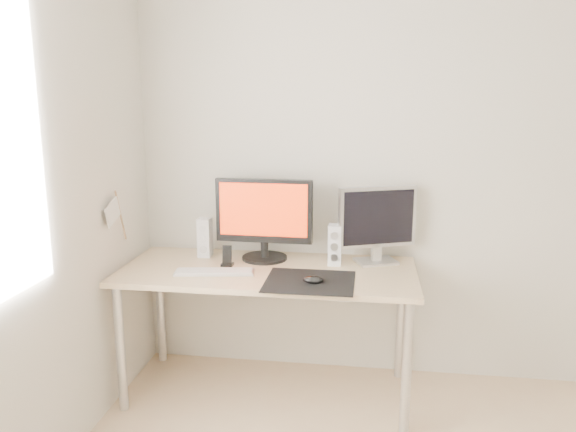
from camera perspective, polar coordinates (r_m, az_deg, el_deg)
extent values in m
plane|color=beige|center=(3.29, 15.26, 4.69)|extent=(3.50, 0.00, 3.50)
cube|color=black|center=(2.86, 2.23, -6.66)|extent=(0.45, 0.40, 0.00)
ellipsoid|color=black|center=(2.82, 2.57, -6.48)|extent=(0.10, 0.06, 0.04)
cube|color=#D1B587|center=(3.07, -2.06, -5.66)|extent=(1.60, 0.70, 0.03)
cylinder|color=silver|center=(3.16, -16.66, -12.76)|extent=(0.05, 0.05, 0.70)
cylinder|color=silver|center=(2.90, 11.96, -14.82)|extent=(0.05, 0.05, 0.70)
cylinder|color=silver|center=(3.65, -12.83, -9.10)|extent=(0.05, 0.05, 0.70)
cylinder|color=silver|center=(3.43, 11.37, -10.44)|extent=(0.05, 0.05, 0.70)
cylinder|color=black|center=(3.24, -2.39, -4.25)|extent=(0.27, 0.27, 0.02)
cylinder|color=black|center=(3.23, -2.40, -3.09)|extent=(0.05, 0.05, 0.12)
cube|color=black|center=(3.17, -2.45, 0.53)|extent=(0.55, 0.06, 0.36)
cube|color=#FF420D|center=(3.14, -2.55, 0.62)|extent=(0.50, 0.02, 0.30)
cube|color=silver|center=(3.21, 8.91, -4.57)|extent=(0.26, 0.23, 0.01)
cube|color=silver|center=(3.20, 8.95, -3.58)|extent=(0.06, 0.06, 0.10)
cube|color=#ABACAD|center=(3.15, 9.07, -0.08)|extent=(0.43, 0.21, 0.34)
cube|color=black|center=(3.13, 9.22, -0.16)|extent=(0.38, 0.16, 0.30)
cube|color=white|center=(3.31, -8.43, -2.16)|extent=(0.07, 0.08, 0.23)
cylinder|color=#B0B0B2|center=(3.28, -8.61, -3.39)|extent=(0.04, 0.01, 0.04)
cylinder|color=silver|center=(3.27, -8.64, -2.34)|extent=(0.04, 0.01, 0.04)
cylinder|color=silver|center=(3.25, -8.68, -1.28)|extent=(0.04, 0.01, 0.04)
cube|color=white|center=(3.12, 4.78, -2.93)|extent=(0.07, 0.08, 0.23)
cylinder|color=silver|center=(3.10, 4.71, -4.24)|extent=(0.04, 0.01, 0.04)
cylinder|color=#BDBEC0|center=(3.08, 4.73, -3.13)|extent=(0.04, 0.01, 0.04)
cylinder|color=silver|center=(3.06, 4.75, -2.01)|extent=(0.04, 0.01, 0.04)
cube|color=silver|center=(3.02, -7.48, -5.68)|extent=(0.43, 0.18, 0.01)
cube|color=silver|center=(3.01, -7.48, -5.54)|extent=(0.41, 0.17, 0.01)
cube|color=black|center=(3.13, -6.18, -4.92)|extent=(0.06, 0.06, 0.01)
cube|color=black|center=(3.12, -6.20, -3.91)|extent=(0.05, 0.02, 0.10)
cylinder|color=#A57F54|center=(3.15, -16.64, 0.05)|extent=(0.01, 0.10, 0.29)
cube|color=white|center=(3.06, -17.35, 0.43)|extent=(0.00, 0.19, 0.15)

